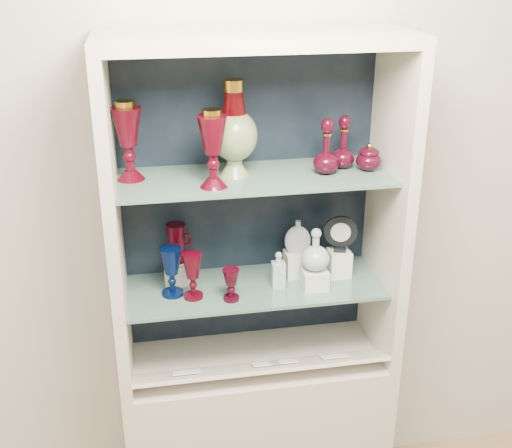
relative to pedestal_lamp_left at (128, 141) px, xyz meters
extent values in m
cube|color=beige|center=(0.41, 0.16, -0.20)|extent=(3.50, 0.02, 2.80)
cube|color=beige|center=(0.41, -0.06, -1.23)|extent=(1.00, 0.40, 0.75)
cube|color=black|center=(0.41, 0.13, -0.28)|extent=(0.98, 0.02, 1.15)
cube|color=beige|center=(-0.07, -0.06, -0.28)|extent=(0.04, 0.40, 1.15)
cube|color=beige|center=(0.89, -0.06, -0.28)|extent=(0.04, 0.40, 1.15)
cube|color=beige|center=(0.41, -0.06, 0.32)|extent=(1.00, 0.40, 0.04)
cube|color=slate|center=(0.41, -0.04, -0.56)|extent=(0.92, 0.34, 0.01)
cube|color=slate|center=(0.41, -0.04, -0.14)|extent=(0.92, 0.34, 0.01)
cube|color=beige|center=(0.41, -0.17, -0.82)|extent=(0.92, 0.17, 0.09)
cube|color=white|center=(0.14, -0.17, -0.81)|extent=(0.10, 0.06, 0.03)
cube|color=white|center=(0.68, -0.17, -0.81)|extent=(0.10, 0.06, 0.03)
cube|color=white|center=(0.43, -0.17, -0.81)|extent=(0.10, 0.06, 0.03)
cube|color=white|center=(0.49, -0.17, -0.81)|extent=(0.10, 0.06, 0.03)
cube|color=silver|center=(0.14, 0.04, -0.51)|extent=(0.10, 0.10, 0.08)
cube|color=silver|center=(0.58, 0.02, -0.51)|extent=(0.09, 0.09, 0.09)
cube|color=silver|center=(0.62, -0.09, -0.52)|extent=(0.09, 0.09, 0.07)
cube|color=silver|center=(0.73, -0.02, -0.50)|extent=(0.08, 0.08, 0.10)
camera|label=1|loc=(0.05, -2.06, 0.57)|focal=45.00mm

